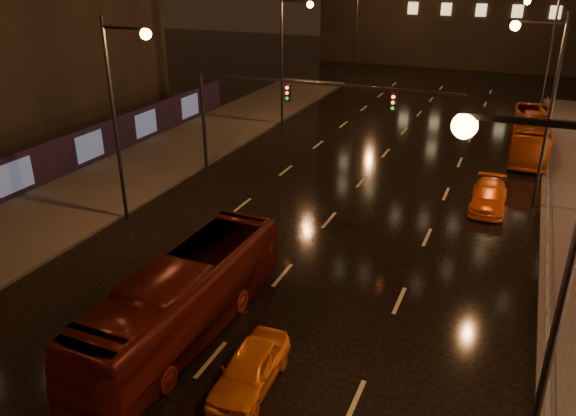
{
  "coord_description": "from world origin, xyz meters",
  "views": [
    {
      "loc": [
        8.26,
        -8.88,
        12.15
      ],
      "look_at": [
        -0.32,
        11.36,
        2.5
      ],
      "focal_mm": 35.0,
      "sensor_mm": 36.0,
      "label": 1
    }
  ],
  "objects": [
    {
      "name": "streetlight_right",
      "position": [
        8.92,
        2.0,
        6.43
      ],
      "size": [
        2.64,
        0.5,
        10.0
      ],
      "color": "black",
      "rests_on": "ground"
    },
    {
      "name": "sidewalk_left",
      "position": [
        -13.5,
        15.0,
        0.07
      ],
      "size": [
        7.0,
        70.0,
        0.15
      ],
      "primitive_type": "cube",
      "color": "#38332D",
      "rests_on": "ground"
    },
    {
      "name": "railing_right",
      "position": [
        10.2,
        18.0,
        0.9
      ],
      "size": [
        0.05,
        56.0,
        1.0
      ],
      "color": "#99999E",
      "rests_on": "sidewalk_right"
    },
    {
      "name": "bus_red",
      "position": [
        -1.5,
        4.94,
        1.44
      ],
      "size": [
        2.6,
        10.41,
        2.89
      ],
      "primitive_type": "imported",
      "rotation": [
        0.0,
        0.0,
        -0.02
      ],
      "color": "#4D120B",
      "rests_on": "ground"
    },
    {
      "name": "taxi_near",
      "position": [
        1.77,
        3.42,
        0.64
      ],
      "size": [
        1.66,
        3.83,
        1.29
      ],
      "primitive_type": "imported",
      "rotation": [
        0.0,
        0.0,
        0.04
      ],
      "color": "orange",
      "rests_on": "ground"
    },
    {
      "name": "bus_curb",
      "position": [
        9.0,
        31.69,
        1.37
      ],
      "size": [
        2.55,
        9.88,
        2.74
      ],
      "primitive_type": "imported",
      "rotation": [
        0.0,
        0.0,
        0.03
      ],
      "color": "#9B3D0F",
      "rests_on": "ground"
    },
    {
      "name": "traffic_signal",
      "position": [
        -5.06,
        20.0,
        4.74
      ],
      "size": [
        15.31,
        0.32,
        6.2
      ],
      "color": "black",
      "rests_on": "ground"
    },
    {
      "name": "ground",
      "position": [
        0.0,
        20.0,
        0.0
      ],
      "size": [
        140.0,
        140.0,
        0.0
      ],
      "primitive_type": "plane",
      "color": "black",
      "rests_on": "ground"
    },
    {
      "name": "hoarding_left",
      "position": [
        -17.2,
        12.0,
        1.25
      ],
      "size": [
        0.3,
        46.0,
        2.5
      ],
      "primitive_type": "cube",
      "color": "black",
      "rests_on": "ground"
    },
    {
      "name": "taxi_far",
      "position": [
        7.34,
        20.88,
        0.64
      ],
      "size": [
        1.88,
        4.46,
        1.28
      ],
      "primitive_type": "imported",
      "rotation": [
        0.0,
        0.0,
        0.02
      ],
      "color": "orange",
      "rests_on": "ground"
    }
  ]
}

